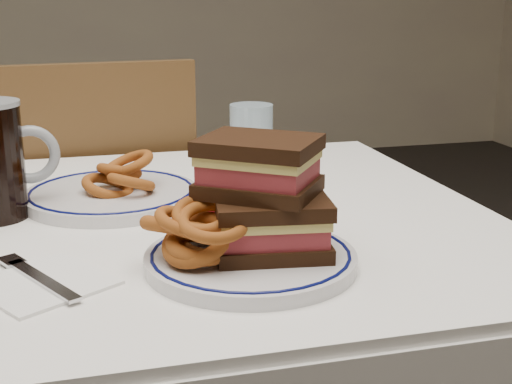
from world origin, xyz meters
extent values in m
cube|color=white|center=(0.00, 0.00, 0.73)|extent=(1.26, 0.86, 0.03)
cylinder|color=#4B3418|center=(0.54, 0.34, 0.35)|extent=(0.06, 0.06, 0.71)
cube|color=white|center=(0.63, 0.00, 0.65)|extent=(0.01, 0.86, 0.17)
cube|color=white|center=(0.00, 0.43, 0.65)|extent=(1.26, 0.01, 0.17)
cube|color=#4B3418|center=(0.05, 0.66, 0.44)|extent=(0.46, 0.46, 0.04)
cylinder|color=#4B3418|center=(0.22, 0.86, 0.21)|extent=(0.04, 0.04, 0.42)
cylinder|color=#4B3418|center=(0.25, 0.50, 0.21)|extent=(0.04, 0.04, 0.42)
cylinder|color=#4B3418|center=(-0.15, 0.83, 0.21)|extent=(0.04, 0.04, 0.42)
cube|color=#4B3418|center=(0.06, 0.47, 0.70)|extent=(0.43, 0.07, 0.47)
cylinder|color=silver|center=(0.22, -0.22, 0.76)|extent=(0.26, 0.26, 0.02)
torus|color=#0A0E4B|center=(0.22, -0.22, 0.77)|extent=(0.24, 0.24, 0.00)
cube|color=black|center=(0.25, -0.22, 0.78)|extent=(0.15, 0.12, 0.02)
cube|color=#A22F33|center=(0.25, -0.22, 0.80)|extent=(0.13, 0.11, 0.02)
cube|color=#DDC863|center=(0.25, -0.22, 0.81)|extent=(0.14, 0.12, 0.01)
cube|color=black|center=(0.25, -0.22, 0.83)|extent=(0.15, 0.12, 0.02)
cube|color=black|center=(0.23, -0.21, 0.85)|extent=(0.17, 0.16, 0.02)
cube|color=#A22F33|center=(0.23, -0.21, 0.87)|extent=(0.16, 0.15, 0.02)
cube|color=#DDC863|center=(0.23, -0.21, 0.88)|extent=(0.16, 0.16, 0.01)
cube|color=black|center=(0.23, -0.21, 0.90)|extent=(0.17, 0.16, 0.02)
torus|color=brown|center=(0.17, -0.20, 0.78)|extent=(0.08, 0.08, 0.04)
torus|color=brown|center=(0.16, -0.23, 0.79)|extent=(0.08, 0.08, 0.04)
torus|color=brown|center=(0.15, -0.23, 0.80)|extent=(0.10, 0.09, 0.07)
torus|color=brown|center=(0.13, -0.20, 0.80)|extent=(0.09, 0.09, 0.06)
torus|color=brown|center=(0.15, -0.22, 0.81)|extent=(0.08, 0.08, 0.04)
torus|color=brown|center=(0.17, -0.25, 0.82)|extent=(0.08, 0.08, 0.04)
torus|color=brown|center=(0.16, -0.23, 0.83)|extent=(0.07, 0.07, 0.04)
cylinder|color=white|center=(0.17, -0.15, 0.78)|extent=(0.06, 0.06, 0.03)
cylinder|color=maroon|center=(0.17, -0.15, 0.79)|extent=(0.05, 0.05, 0.01)
torus|color=#91979E|center=(-0.04, 0.07, 0.84)|extent=(0.09, 0.03, 0.09)
cylinder|color=#96B0C1|center=(0.34, 0.23, 0.81)|extent=(0.08, 0.08, 0.12)
cylinder|color=silver|center=(0.08, 0.10, 0.76)|extent=(0.27, 0.27, 0.02)
torus|color=#0A0E4B|center=(0.08, 0.10, 0.77)|extent=(0.26, 0.26, 0.01)
torus|color=brown|center=(0.07, 0.09, 0.78)|extent=(0.09, 0.08, 0.05)
torus|color=brown|center=(0.11, 0.08, 0.79)|extent=(0.08, 0.08, 0.05)
torus|color=brown|center=(0.09, 0.11, 0.80)|extent=(0.08, 0.07, 0.05)
torus|color=brown|center=(0.11, 0.11, 0.81)|extent=(0.08, 0.08, 0.04)
cube|color=white|center=(-0.02, -0.21, 0.75)|extent=(0.18, 0.18, 0.00)
cube|color=#B8B8BD|center=(-0.02, -0.21, 0.76)|extent=(0.09, 0.14, 0.00)
cube|color=#B8B8BD|center=(-0.06, -0.14, 0.76)|extent=(0.04, 0.04, 0.00)
camera|label=1|loc=(0.02, -1.00, 1.07)|focal=50.00mm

